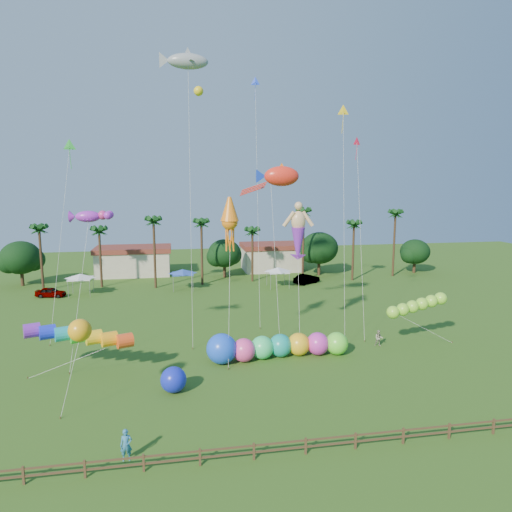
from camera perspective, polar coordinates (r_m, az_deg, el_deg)
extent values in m
plane|color=#285116|center=(33.58, 3.18, -18.07)|extent=(160.00, 160.00, 0.00)
cylinder|color=#3A2819|center=(72.44, -25.25, -0.46)|extent=(0.36, 0.36, 9.00)
cylinder|color=#3A2819|center=(71.78, -18.86, -0.36)|extent=(0.36, 0.36, 8.50)
cylinder|color=#3A2819|center=(68.91, -12.56, 0.17)|extent=(0.36, 0.36, 10.00)
cylinder|color=#3A2819|center=(69.99, -6.78, 0.24)|extent=(0.36, 0.36, 9.50)
cylinder|color=#3A2819|center=(71.99, -0.46, -0.06)|extent=(0.36, 0.36, 8.00)
cylinder|color=#3A2819|center=(72.59, 5.91, 1.17)|extent=(0.36, 0.36, 11.00)
cylinder|color=#3A2819|center=(74.41, 12.05, 0.43)|extent=(0.36, 0.36, 9.00)
cylinder|color=#3A2819|center=(79.44, 16.87, 1.32)|extent=(0.36, 0.36, 10.50)
sphere|color=#113814|center=(77.38, -27.35, -0.18)|extent=(5.88, 5.88, 5.88)
sphere|color=#113814|center=(75.36, -3.97, 0.35)|extent=(5.46, 5.46, 5.46)
sphere|color=#113814|center=(77.66, 7.92, 1.00)|extent=(6.30, 6.30, 6.30)
sphere|color=#113814|center=(83.74, 19.25, 0.52)|extent=(5.04, 5.04, 5.04)
cube|color=beige|center=(80.49, -15.03, -0.85)|extent=(12.00, 7.00, 4.00)
cube|color=beige|center=(81.98, 1.92, -0.37)|extent=(10.00, 7.00, 4.00)
pyramid|color=white|center=(67.53, -21.10, -2.34)|extent=(3.00, 3.00, 0.60)
pyramid|color=blue|center=(67.26, -9.15, -1.89)|extent=(3.00, 3.00, 0.60)
pyramid|color=white|center=(67.96, 2.76, -1.67)|extent=(3.00, 3.00, 0.60)
cube|color=brown|center=(28.52, -27.07, -23.23)|extent=(0.12, 0.12, 1.00)
cube|color=brown|center=(27.83, -20.61, -23.66)|extent=(0.12, 0.12, 1.00)
cube|color=brown|center=(27.46, -13.87, -23.81)|extent=(0.12, 0.12, 1.00)
cube|color=brown|center=(27.41, -7.02, -23.67)|extent=(0.12, 0.12, 1.00)
cube|color=brown|center=(27.68, -0.26, -23.24)|extent=(0.12, 0.12, 1.00)
cube|color=brown|center=(28.28, 6.23, -22.54)|extent=(0.12, 0.12, 1.00)
cube|color=brown|center=(29.17, 12.33, -21.64)|extent=(0.12, 0.12, 1.00)
cube|color=brown|center=(30.33, 17.93, -20.60)|extent=(0.12, 0.12, 1.00)
cube|color=brown|center=(31.74, 23.01, -19.50)|extent=(0.12, 0.12, 1.00)
cube|color=brown|center=(33.35, 27.56, -18.37)|extent=(0.12, 0.12, 1.00)
cube|color=brown|center=(28.10, 6.25, -21.93)|extent=(36.00, 0.08, 0.10)
cube|color=brown|center=(28.30, 6.23, -22.63)|extent=(36.00, 0.08, 0.10)
imported|color=#4C4C54|center=(68.53, -24.28, -4.15)|extent=(4.15, 2.20, 1.35)
imported|color=#4C4C54|center=(71.25, 6.35, -2.86)|extent=(4.69, 3.78, 1.50)
imported|color=teal|center=(28.37, -15.92, -21.77)|extent=(0.69, 0.48, 1.82)
imported|color=#9A9881|center=(45.56, 15.10, -9.90)|extent=(0.93, 0.84, 1.56)
sphere|color=#FF439B|center=(40.38, -1.54, -11.68)|extent=(2.05, 2.05, 2.05)
sphere|color=#37EC7E|center=(40.99, 0.77, -11.36)|extent=(2.05, 2.05, 2.05)
sphere|color=teal|center=(41.53, 3.06, -11.10)|extent=(2.05, 2.05, 2.05)
sphere|color=yellow|center=(41.95, 5.37, -10.92)|extent=(2.05, 2.05, 2.05)
sphere|color=#D933BC|center=(42.27, 7.72, -10.81)|extent=(2.05, 2.05, 2.05)
sphere|color=#65F336|center=(42.59, 10.06, -10.71)|extent=(2.05, 2.05, 2.05)
sphere|color=blue|center=(39.98, -4.32, -11.49)|extent=(2.72, 2.72, 2.62)
sphere|color=#1725CF|center=(35.45, -10.28, -14.97)|extent=(1.92, 1.92, 1.92)
cylinder|color=#EE4C1A|center=(38.61, -19.27, -10.15)|extent=(8.57, 2.72, 1.15)
cylinder|color=silver|center=(39.79, -21.55, -11.96)|extent=(7.68, 0.85, 2.97)
cylinder|color=brown|center=(41.59, -26.65, -13.44)|extent=(0.08, 0.08, 0.16)
ellipsoid|color=#91E833|center=(44.90, 16.76, -6.75)|extent=(6.55, 1.89, 1.41)
cylinder|color=silver|center=(46.87, 20.17, -8.43)|extent=(6.37, 0.04, 3.42)
cylinder|color=brown|center=(49.00, 23.32, -9.85)|extent=(0.08, 0.08, 0.16)
sphere|color=#F3A313|center=(32.48, -21.16, -8.66)|extent=(1.98, 1.98, 1.51)
cylinder|color=silver|center=(33.29, -22.22, -13.55)|extent=(1.46, 0.67, 5.77)
cylinder|color=brown|center=(34.30, -23.27, -18.06)|extent=(0.08, 0.08, 0.16)
cylinder|color=silver|center=(43.53, 5.41, -4.45)|extent=(0.66, 3.57, 10.41)
cylinder|color=brown|center=(43.31, 5.54, -11.61)|extent=(0.08, 0.08, 0.16)
ellipsoid|color=#FD2E1C|center=(47.43, 3.23, 9.93)|extent=(5.52, 2.03, 2.27)
cylinder|color=silver|center=(45.47, 3.12, -0.20)|extent=(1.22, 4.95, 16.09)
cylinder|color=brown|center=(44.99, 3.02, -10.77)|extent=(0.08, 0.08, 0.16)
ellipsoid|color=gray|center=(47.93, -8.51, 22.93)|extent=(5.40, 2.51, 1.86)
cylinder|color=silver|center=(43.87, -8.21, 6.51)|extent=(0.35, 5.31, 26.91)
cylinder|color=brown|center=(43.89, -7.90, -11.37)|extent=(0.08, 0.08, 0.16)
cone|color=orange|center=(40.39, -3.31, 4.27)|extent=(2.12, 2.12, 4.61)
cylinder|color=silver|center=(39.27, -3.39, -4.72)|extent=(0.76, 4.15, 11.98)
cylinder|color=brown|center=(39.13, -3.49, -13.88)|extent=(0.08, 0.08, 0.16)
ellipsoid|color=purple|center=(41.59, -20.25, 4.66)|extent=(4.04, 2.98, 1.40)
cylinder|color=silver|center=(40.85, -21.25, -4.37)|extent=(1.53, 3.68, 12.55)
cylinder|color=brown|center=(41.12, -22.29, -13.40)|extent=(0.08, 0.08, 0.16)
cone|color=#F61B41|center=(47.87, 12.50, 13.73)|extent=(1.06, 0.57, 1.05)
cylinder|color=silver|center=(46.21, 12.96, 1.83)|extent=(0.13, 3.90, 19.43)
cylinder|color=brown|center=(46.61, 13.43, -10.30)|extent=(0.08, 0.08, 0.16)
cone|color=yellow|center=(47.42, 10.85, 17.34)|extent=(1.29, 0.53, 1.26)
cylinder|color=silver|center=(44.63, 10.95, 3.51)|extent=(1.02, 4.88, 22.31)
cylinder|color=brown|center=(44.66, 11.05, -11.09)|extent=(0.08, 0.08, 0.16)
cone|color=green|center=(50.43, -22.28, 12.61)|extent=(1.41, 0.52, 1.38)
cylinder|color=silver|center=(48.50, -23.31, 1.43)|extent=(1.95, 4.80, 19.05)
cylinder|color=brown|center=(48.52, -24.37, -10.10)|extent=(0.08, 0.08, 0.16)
cone|color=blue|center=(52.63, -0.10, 20.92)|extent=(1.17, 0.56, 1.15)
cylinder|color=silver|center=(49.21, 0.21, 6.42)|extent=(0.33, 4.68, 26.18)
cylinder|color=brown|center=(49.24, 0.52, -9.00)|extent=(0.08, 0.08, 0.16)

